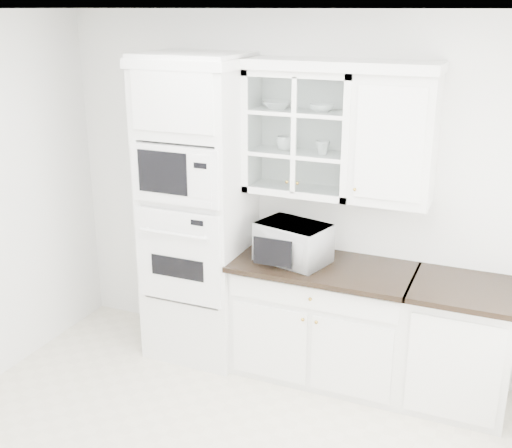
% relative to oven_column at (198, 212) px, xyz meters
% --- Properties ---
extents(room_shell, '(4.00, 3.50, 2.70)m').
position_rel_oven_column_xyz_m(room_shell, '(0.75, -0.99, 0.58)').
color(room_shell, white).
rests_on(room_shell, ground).
extents(oven_column, '(0.76, 0.68, 2.40)m').
position_rel_oven_column_xyz_m(oven_column, '(0.00, 0.00, 0.00)').
color(oven_column, white).
rests_on(oven_column, ground).
extents(base_cabinet_run, '(1.32, 0.67, 0.92)m').
position_rel_oven_column_xyz_m(base_cabinet_run, '(1.03, 0.03, -0.74)').
color(base_cabinet_run, white).
rests_on(base_cabinet_run, ground).
extents(extra_base_cabinet, '(0.72, 0.67, 0.92)m').
position_rel_oven_column_xyz_m(extra_base_cabinet, '(2.03, 0.03, -0.74)').
color(extra_base_cabinet, white).
rests_on(extra_base_cabinet, ground).
extents(upper_cabinet_glass, '(0.80, 0.33, 0.90)m').
position_rel_oven_column_xyz_m(upper_cabinet_glass, '(0.78, 0.17, 0.65)').
color(upper_cabinet_glass, white).
rests_on(upper_cabinet_glass, room_shell).
extents(upper_cabinet_solid, '(0.55, 0.33, 0.90)m').
position_rel_oven_column_xyz_m(upper_cabinet_solid, '(1.46, 0.17, 0.65)').
color(upper_cabinet_solid, white).
rests_on(upper_cabinet_solid, room_shell).
extents(crown_molding, '(2.14, 0.38, 0.07)m').
position_rel_oven_column_xyz_m(crown_molding, '(0.68, 0.14, 1.14)').
color(crown_molding, white).
rests_on(crown_molding, room_shell).
extents(countertop_microwave, '(0.59, 0.53, 0.29)m').
position_rel_oven_column_xyz_m(countertop_microwave, '(0.80, -0.00, -0.13)').
color(countertop_microwave, white).
rests_on(countertop_microwave, base_cabinet_run).
extents(bowl_a, '(0.27, 0.27, 0.05)m').
position_rel_oven_column_xyz_m(bowl_a, '(0.58, 0.19, 0.84)').
color(bowl_a, white).
rests_on(bowl_a, upper_cabinet_glass).
extents(bowl_b, '(0.18, 0.18, 0.05)m').
position_rel_oven_column_xyz_m(bowl_b, '(0.93, 0.16, 0.84)').
color(bowl_b, white).
rests_on(bowl_b, upper_cabinet_glass).
extents(cup_a, '(0.15, 0.15, 0.11)m').
position_rel_oven_column_xyz_m(cup_a, '(0.66, 0.16, 0.56)').
color(cup_a, white).
rests_on(cup_a, upper_cabinet_glass).
extents(cup_b, '(0.12, 0.12, 0.10)m').
position_rel_oven_column_xyz_m(cup_b, '(0.95, 0.15, 0.56)').
color(cup_b, white).
rests_on(cup_b, upper_cabinet_glass).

